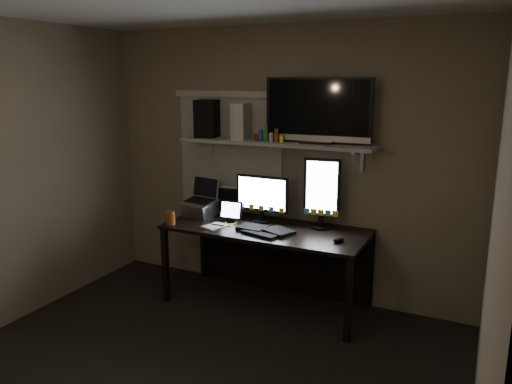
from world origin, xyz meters
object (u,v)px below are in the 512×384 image
Objects in this scene: game_console at (242,121)px; speaker at (207,119)px; keyboard at (265,230)px; tv at (318,111)px; laptop at (200,198)px; tablet at (232,211)px; mouse at (338,239)px; monitor_portrait at (322,193)px; monitor_landscape at (262,199)px; desk at (271,243)px; cup at (171,218)px.

game_console is 0.94× the size of speaker.
keyboard is 0.55× the size of tv.
game_console is at bearing 27.35° from laptop.
keyboard is 2.26× the size of tablet.
tv reaches higher than keyboard.
game_console is (-1.03, 0.31, 0.89)m from mouse.
tv is at bearing 153.16° from monitor_portrait.
keyboard is at bearing -160.40° from mouse.
game_console is (-0.38, 0.32, 0.90)m from keyboard.
laptop is at bearing -168.00° from mouse.
tv is (-0.06, 0.02, 0.71)m from monitor_portrait.
tablet is (-0.27, -0.09, -0.12)m from monitor_landscape.
speaker is (-0.37, -0.00, 0.01)m from game_console.
desk is 0.76m from mouse.
desk is 1.31m from speaker.
keyboard is 0.81m from laptop.
cup reaches higher than mouse.
speaker reaches higher than monitor_portrait.
keyboard reaches higher than desk.
laptop is 0.39m from cup.
keyboard is at bearing -59.58° from monitor_landscape.
monitor_landscape is 0.86m from mouse.
laptop is (-1.18, -0.12, -0.14)m from monitor_portrait.
laptop is at bearing -174.00° from monitor_landscape.
monitor_portrait is at bearing 20.58° from cup.
laptop is at bearing -176.73° from desk.
game_console is at bearing 178.47° from tv.
tv is 0.73m from game_console.
laptop reaches higher than tablet.
tv reaches higher than tablet.
desk is 3.57× the size of keyboard.
monitor_portrait is 1.26× the size of keyboard.
tv is at bearing -12.50° from game_console.
game_console is at bearing 154.29° from keyboard.
monitor_landscape is 0.93m from speaker.
monitor_portrait reaches higher than mouse.
cup is (-0.82, -0.40, 0.24)m from desk.
speaker reaches higher than keyboard.
monitor_portrait is 0.49m from mouse.
monitor_landscape is at bearing -28.99° from game_console.
tablet is at bearing -175.93° from monitor_portrait.
game_console is at bearing -12.03° from speaker.
desk is at bearing 25.65° from cup.
tablet reaches higher than cup.
desk is 2.83× the size of monitor_portrait.
monitor_portrait is at bearing 14.66° from laptop.
keyboard is 1.54× the size of game_console.
game_console is (0.39, 0.13, 0.73)m from laptop.
game_console is (0.04, 0.16, 0.82)m from tablet.
tablet is 0.64× the size of speaker.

